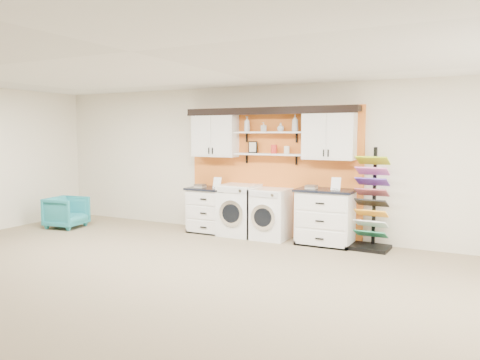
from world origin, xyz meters
The scene contains 22 objects.
floor centered at (0.00, 0.00, 0.00)m, with size 10.00×10.00×0.00m, color #89785C.
ceiling centered at (0.00, 0.00, 2.80)m, with size 10.00×10.00×0.00m, color white.
wall_back centered at (0.00, 4.00, 1.40)m, with size 10.00×10.00×0.00m, color silver.
accent_panel centered at (0.00, 3.96, 1.20)m, with size 3.40×0.07×2.40m, color orange.
upper_cabinet_left centered at (-1.13, 3.79, 1.88)m, with size 0.90×0.35×0.84m.
upper_cabinet_right centered at (1.13, 3.79, 1.88)m, with size 0.90×0.35×0.84m.
shelf_lower centered at (0.00, 3.80, 1.53)m, with size 1.32×0.28×0.03m, color white.
shelf_upper centered at (0.00, 3.80, 1.93)m, with size 1.32×0.28×0.03m, color white.
crown_molding centered at (0.00, 3.81, 2.33)m, with size 3.30×0.41×0.13m.
picture_frame centered at (-0.35, 3.85, 1.66)m, with size 0.18×0.02×0.22m.
canister_red centered at (0.10, 3.80, 1.62)m, with size 0.11×0.11×0.16m, color red.
canister_cream centered at (0.35, 3.80, 1.61)m, with size 0.10×0.10×0.14m, color silver.
base_cabinet_left centered at (-1.13, 3.64, 0.44)m, with size 0.89×0.66×0.87m.
base_cabinet_right centered at (1.13, 3.64, 0.48)m, with size 0.99×0.66×0.96m.
washer centered at (-0.52, 3.64, 0.48)m, with size 0.69×0.71×0.96m.
dryer centered at (0.11, 3.64, 0.46)m, with size 0.66×0.71×0.92m.
sample_rack centered at (1.90, 3.68, 0.53)m, with size 0.64×0.54×1.69m.
armchair centered at (-3.98, 2.67, 0.32)m, with size 0.67×0.69×0.63m, color teal.
soap_bottle_a centered at (-0.45, 3.80, 2.09)m, with size 0.11×0.11×0.28m, color silver.
soap_bottle_b centered at (-0.11, 3.80, 2.03)m, with size 0.08×0.08×0.17m, color silver.
soap_bottle_c centered at (0.23, 3.80, 2.02)m, with size 0.12×0.12×0.16m, color silver.
soap_bottle_d centered at (0.50, 3.80, 2.09)m, with size 0.11×0.12×0.30m, color silver.
Camera 1 is at (3.42, -4.09, 1.92)m, focal length 35.00 mm.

